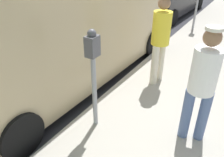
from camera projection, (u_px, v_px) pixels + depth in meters
ground_plane at (67, 85)px, 4.89m from camera, size 80.00×80.00×0.00m
parking_meter_near at (93, 64)px, 3.08m from camera, size 0.14×0.18×1.52m
pedestrian_in_yellow at (161, 36)px, 4.25m from camera, size 0.34×0.36×1.69m
pedestrian_in_white at (202, 81)px, 2.88m from camera, size 0.35×0.34×1.64m
parked_van at (68, 26)px, 4.65m from camera, size 2.26×5.26×2.15m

